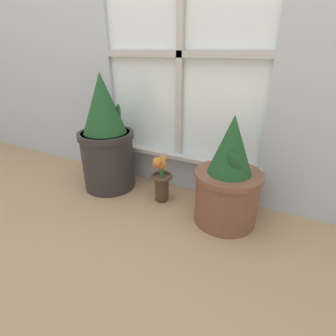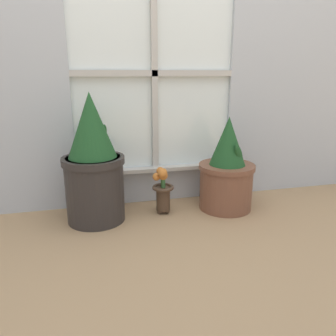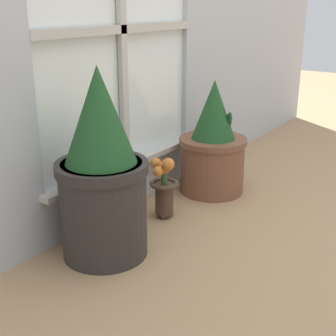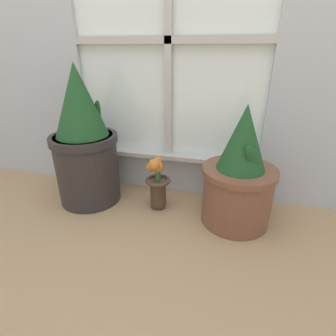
{
  "view_description": "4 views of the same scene",
  "coord_description": "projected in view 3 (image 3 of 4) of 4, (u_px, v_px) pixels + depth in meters",
  "views": [
    {
      "loc": [
        0.67,
        -0.86,
        0.83
      ],
      "look_at": [
        0.05,
        0.3,
        0.23
      ],
      "focal_mm": 28.0,
      "sensor_mm": 36.0,
      "label": 1
    },
    {
      "loc": [
        -0.41,
        -1.45,
        0.81
      ],
      "look_at": [
        0.02,
        0.29,
        0.29
      ],
      "focal_mm": 35.0,
      "sensor_mm": 36.0,
      "label": 2
    },
    {
      "loc": [
        -1.55,
        -0.79,
        0.92
      ],
      "look_at": [
        0.03,
        0.32,
        0.23
      ],
      "focal_mm": 50.0,
      "sensor_mm": 36.0,
      "label": 3
    },
    {
      "loc": [
        0.34,
        -0.81,
        0.77
      ],
      "look_at": [
        0.05,
        0.32,
        0.23
      ],
      "focal_mm": 28.0,
      "sensor_mm": 36.0,
      "label": 4
    }
  ],
  "objects": [
    {
      "name": "flower_vase",
      "position": [
        163.0,
        187.0,
        2.05
      ],
      "size": [
        0.13,
        0.13,
        0.29
      ],
      "color": "#473323",
      "rests_on": "ground_plane"
    },
    {
      "name": "potted_plant_right",
      "position": [
        213.0,
        147.0,
        2.32
      ],
      "size": [
        0.34,
        0.34,
        0.57
      ],
      "color": "brown",
      "rests_on": "ground_plane"
    },
    {
      "name": "potted_plant_left",
      "position": [
        102.0,
        174.0,
        1.7
      ],
      "size": [
        0.34,
        0.34,
        0.72
      ],
      "color": "#2D2826",
      "rests_on": "ground_plane"
    },
    {
      "name": "ground_plane",
      "position": [
        227.0,
        236.0,
        1.93
      ],
      "size": [
        10.0,
        10.0,
        0.0
      ],
      "primitive_type": "plane",
      "color": "tan"
    }
  ]
}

